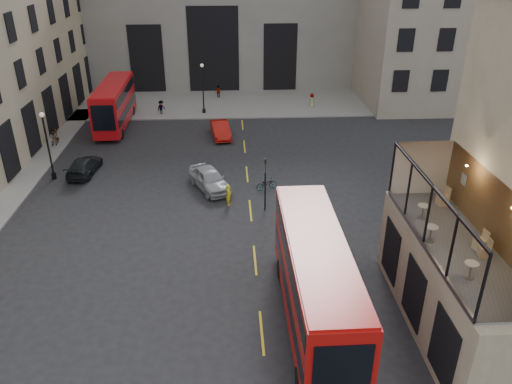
{
  "coord_description": "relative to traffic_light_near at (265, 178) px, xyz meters",
  "views": [
    {
      "loc": [
        -3.25,
        -17.96,
        16.35
      ],
      "look_at": [
        -1.79,
        8.79,
        3.0
      ],
      "focal_mm": 35.0,
      "sensor_mm": 36.0,
      "label": 1
    }
  ],
  "objects": [
    {
      "name": "pavement_far",
      "position": [
        -5.0,
        26.0,
        -2.36
      ],
      "size": [
        40.0,
        12.0,
        0.12
      ],
      "primitive_type": "cube",
      "color": "slate",
      "rests_on": "ground"
    },
    {
      "name": "cafe_table_far",
      "position": [
        6.82,
        -9.62,
        2.63
      ],
      "size": [
        0.55,
        0.55,
        0.68
      ],
      "color": "beige",
      "rests_on": "cafe_floor"
    },
    {
      "name": "cafe_table_mid",
      "position": [
        6.43,
        -11.65,
        2.65
      ],
      "size": [
        0.58,
        0.58,
        0.72
      ],
      "color": "beige",
      "rests_on": "cafe_floor"
    },
    {
      "name": "cafe_floor",
      "position": [
        7.5,
        -12.0,
        2.12
      ],
      "size": [
        3.0,
        10.0,
        0.1
      ],
      "primitive_type": "cube",
      "color": "slate",
      "rests_on": "host_frontage"
    },
    {
      "name": "gateway",
      "position": [
        -4.0,
        35.99,
        6.96
      ],
      "size": [
        35.0,
        10.6,
        18.0
      ],
      "color": "gray",
      "rests_on": "ground"
    },
    {
      "name": "host_frontage",
      "position": [
        7.5,
        -12.0,
        -0.17
      ],
      "size": [
        3.0,
        11.0,
        4.5
      ],
      "primitive_type": "cube",
      "color": "#BEAF8E",
      "rests_on": "ground"
    },
    {
      "name": "cafe_chair_c",
      "position": [
        8.3,
        -12.45,
        2.45
      ],
      "size": [
        0.51,
        0.51,
        0.9
      ],
      "color": "#D7B47C",
      "rests_on": "cafe_floor"
    },
    {
      "name": "traffic_light_far",
      "position": [
        -14.0,
        16.0,
        0.0
      ],
      "size": [
        0.16,
        0.2,
        3.8
      ],
      "color": "black",
      "rests_on": "ground"
    },
    {
      "name": "car_a",
      "position": [
        -3.86,
        3.57,
        -1.63
      ],
      "size": [
        3.67,
        5.03,
        1.59
      ],
      "primitive_type": "imported",
      "rotation": [
        0.0,
        0.0,
        0.43
      ],
      "color": "#A0A3A8",
      "rests_on": "ground"
    },
    {
      "name": "bus_far",
      "position": [
        -13.56,
        18.49,
        -0.03
      ],
      "size": [
        2.66,
        10.74,
        4.27
      ],
      "color": "red",
      "rests_on": "ground"
    },
    {
      "name": "pedestrian_e",
      "position": [
        -18.0,
        13.6,
        -1.64
      ],
      "size": [
        0.57,
        0.67,
        1.57
      ],
      "primitive_type": "imported",
      "rotation": [
        0.0,
        0.0,
        5.13
      ],
      "color": "gray",
      "rests_on": "ground"
    },
    {
      "name": "car_b",
      "position": [
        -3.17,
        14.64,
        -1.69
      ],
      "size": [
        2.22,
        4.63,
        1.46
      ],
      "primitive_type": "imported",
      "rotation": [
        0.0,
        0.0,
        0.16
      ],
      "color": "#AF110A",
      "rests_on": "ground"
    },
    {
      "name": "cafe_table_near",
      "position": [
        6.99,
        -14.4,
        2.62
      ],
      "size": [
        0.54,
        0.54,
        0.68
      ],
      "color": "silver",
      "rests_on": "cafe_floor"
    },
    {
      "name": "traffic_light_near",
      "position": [
        0.0,
        0.0,
        0.0
      ],
      "size": [
        0.16,
        0.2,
        3.8
      ],
      "color": "black",
      "rests_on": "ground"
    },
    {
      "name": "pedestrian_b",
      "position": [
        -9.49,
        21.78,
        -1.64
      ],
      "size": [
        1.11,
        1.15,
        1.58
      ],
      "primitive_type": "imported",
      "rotation": [
        0.0,
        0.0,
        0.85
      ],
      "color": "gray",
      "rests_on": "ground"
    },
    {
      "name": "ground",
      "position": [
        1.0,
        -12.0,
        -2.42
      ],
      "size": [
        140.0,
        140.0,
        0.0
      ],
      "primitive_type": "plane",
      "color": "black",
      "rests_on": "ground"
    },
    {
      "name": "pedestrian_d",
      "position": [
        6.89,
        23.62,
        -1.64
      ],
      "size": [
        0.91,
        0.88,
        1.57
      ],
      "primitive_type": "imported",
      "rotation": [
        0.0,
        0.0,
        2.42
      ],
      "color": "gray",
      "rests_on": "ground"
    },
    {
      "name": "street_lamp_a",
      "position": [
        -16.0,
        6.0,
        -0.03
      ],
      "size": [
        0.36,
        0.36,
        5.33
      ],
      "color": "black",
      "rests_on": "ground"
    },
    {
      "name": "pedestrian_a",
      "position": [
        -17.91,
        12.79,
        -1.58
      ],
      "size": [
        0.98,
        0.86,
        1.69
      ],
      "primitive_type": "imported",
      "rotation": [
        0.0,
        0.0,
        0.3
      ],
      "color": "gray",
      "rests_on": "ground"
    },
    {
      "name": "street_lamp_b",
      "position": [
        -5.0,
        22.0,
        -0.03
      ],
      "size": [
        0.36,
        0.36,
        5.33
      ],
      "color": "black",
      "rests_on": "ground"
    },
    {
      "name": "cyclist",
      "position": [
        -2.46,
        0.94,
        -1.66
      ],
      "size": [
        0.41,
        0.59,
        1.54
      ],
      "primitive_type": "imported",
      "rotation": [
        0.0,
        0.0,
        1.5
      ],
      "color": "yellow",
      "rests_on": "ground"
    },
    {
      "name": "cafe_chair_d",
      "position": [
        8.31,
        -8.33,
        2.47
      ],
      "size": [
        0.57,
        0.57,
        0.97
      ],
      "color": "tan",
      "rests_on": "cafe_floor"
    },
    {
      "name": "building_right",
      "position": [
        21.0,
        27.97,
        7.97
      ],
      "size": [
        16.6,
        18.6,
        20.0
      ],
      "color": "gray",
      "rests_on": "ground"
    },
    {
      "name": "car_c",
      "position": [
        -13.85,
        6.89,
        -1.78
      ],
      "size": [
        2.2,
        4.61,
        1.3
      ],
      "primitive_type": "imported",
      "rotation": [
        0.0,
        0.0,
        3.06
      ],
      "color": "black",
      "rests_on": "ground"
    },
    {
      "name": "bus_near",
      "position": [
        1.5,
        -11.4,
        0.15
      ],
      "size": [
        2.69,
        11.5,
        4.59
      ],
      "color": "#B90F0C",
      "rests_on": "ground"
    },
    {
      "name": "pedestrian_c",
      "position": [
        -3.51,
        27.84,
        -1.65
      ],
      "size": [
        0.98,
        0.7,
        1.55
      ],
      "primitive_type": "imported",
      "rotation": [
        0.0,
        0.0,
        3.54
      ],
      "color": "gray",
      "rests_on": "ground"
    },
    {
      "name": "cafe_chair_b",
      "position": [
        8.23,
        -12.98,
        2.43
      ],
      "size": [
        0.44,
        0.44,
        0.84
      ],
      "color": "tan",
      "rests_on": "cafe_floor"
    },
    {
      "name": "bicycle",
      "position": [
        0.32,
        3.3,
        -2.01
      ],
      "size": [
        1.68,
        1.14,
        0.84
      ],
      "primitive_type": "imported",
      "rotation": [
        0.0,
        0.0,
        1.98
      ],
      "color": "gray",
      "rests_on": "ground"
    }
  ]
}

